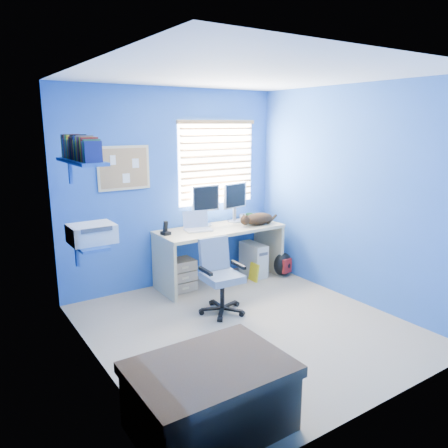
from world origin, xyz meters
TOP-DOWN VIEW (x-y plane):
  - floor at (0.00, 0.00)m, footprint 3.00×3.20m
  - ceiling at (0.00, 0.00)m, footprint 3.00×3.20m
  - wall_back at (0.00, 1.60)m, footprint 3.00×0.01m
  - wall_front at (0.00, -1.60)m, footprint 3.00×0.01m
  - wall_left at (-1.50, 0.00)m, footprint 0.01×3.20m
  - wall_right at (1.50, 0.00)m, footprint 0.01×3.20m
  - desk at (0.49, 1.26)m, footprint 1.67×0.65m
  - laptop at (0.18, 1.29)m, footprint 0.38×0.33m
  - monitor_left at (0.39, 1.46)m, footprint 0.40×0.12m
  - monitor_right at (0.84, 1.44)m, footprint 0.42×0.19m
  - phone at (-0.26, 1.32)m, footprint 0.10×0.12m
  - mug at (1.07, 1.39)m, footprint 0.10×0.09m
  - cd_spindle at (1.06, 1.51)m, footprint 0.13×0.13m
  - cat at (1.02, 1.12)m, footprint 0.45×0.25m
  - tower_pc at (1.02, 1.23)m, footprint 0.20×0.44m
  - drawer_boxes at (-0.09, 1.29)m, footprint 0.35×0.28m
  - yellow_book at (0.88, 1.03)m, footprint 0.03×0.17m
  - backpack at (1.34, 0.97)m, footprint 0.31×0.25m
  - bed_corner at (-1.14, -1.12)m, footprint 1.02×0.72m
  - office_chair at (-0.02, 0.46)m, footprint 0.50×0.50m
  - window_blinds at (0.65, 1.57)m, footprint 1.15×0.05m
  - corkboard at (-0.65, 1.58)m, footprint 0.64×0.02m
  - wall_shelves at (-1.35, 0.75)m, footprint 0.42×0.90m

SIDE VIEW (x-z plane):
  - floor at x=0.00m, z-range 0.00..0.00m
  - yellow_book at x=0.88m, z-range 0.00..0.24m
  - backpack at x=1.34m, z-range 0.00..0.33m
  - drawer_boxes at x=-0.09m, z-range 0.00..0.41m
  - tower_pc at x=1.02m, z-range 0.00..0.45m
  - bed_corner at x=-1.14m, z-range 0.00..0.49m
  - office_chair at x=-0.02m, z-range -0.10..0.72m
  - desk at x=0.49m, z-range 0.00..0.74m
  - cd_spindle at x=1.06m, z-range 0.74..0.81m
  - mug at x=1.07m, z-range 0.74..0.84m
  - cat at x=1.02m, z-range 0.74..0.90m
  - phone at x=-0.26m, z-range 0.74..0.91m
  - laptop at x=0.18m, z-range 0.74..0.96m
  - monitor_left at x=0.39m, z-range 0.74..1.28m
  - monitor_right at x=0.84m, z-range 0.74..1.28m
  - wall_back at x=0.00m, z-range 0.00..2.50m
  - wall_front at x=0.00m, z-range 0.00..2.50m
  - wall_left at x=-1.50m, z-range 0.00..2.50m
  - wall_right at x=1.50m, z-range 0.00..2.50m
  - wall_shelves at x=-1.35m, z-range 0.91..1.96m
  - corkboard at x=-0.65m, z-range 1.29..1.81m
  - window_blinds at x=0.65m, z-range 1.00..2.10m
  - ceiling at x=0.00m, z-range 2.50..2.50m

